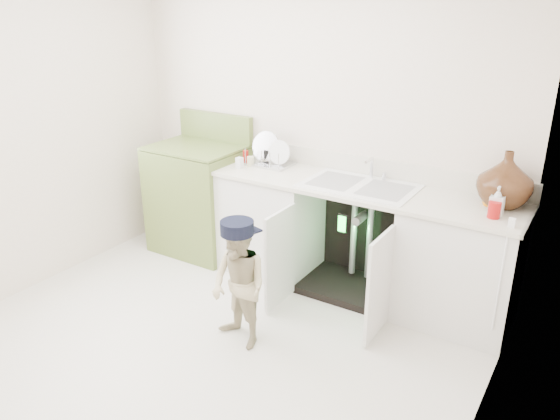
% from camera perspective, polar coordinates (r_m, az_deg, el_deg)
% --- Properties ---
extents(ground, '(3.50, 3.50, 0.00)m').
position_cam_1_polar(ground, '(3.93, -7.51, -13.57)').
color(ground, beige).
rests_on(ground, ground).
extents(room_shell, '(6.00, 5.50, 1.26)m').
position_cam_1_polar(room_shell, '(3.38, -8.52, 4.09)').
color(room_shell, silver).
rests_on(room_shell, ground).
extents(counter_run, '(2.44, 1.02, 1.28)m').
position_cam_1_polar(counter_run, '(4.33, 8.69, -2.77)').
color(counter_run, silver).
rests_on(counter_run, ground).
extents(avocado_stove, '(0.80, 0.65, 1.25)m').
position_cam_1_polar(avocado_stove, '(5.10, -8.40, 1.37)').
color(avocado_stove, '#5C7332').
rests_on(avocado_stove, ground).
extents(repair_worker, '(0.68, 0.96, 0.90)m').
position_cam_1_polar(repair_worker, '(3.68, -4.29, -7.72)').
color(repair_worker, tan).
rests_on(repair_worker, ground).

